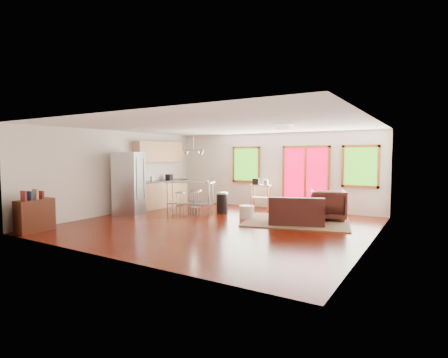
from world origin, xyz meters
The scene contains 29 objects.
floor centered at (0.00, 0.00, -0.01)m, with size 7.50×7.00×0.02m, color #310700.
ceiling centered at (0.00, 0.00, 2.61)m, with size 7.50×7.00×0.02m, color silver.
back_wall centered at (0.00, 3.51, 1.30)m, with size 7.50×0.02×2.60m, color beige.
left_wall centered at (-3.76, 0.00, 1.30)m, with size 0.02×7.00×2.60m, color beige.
right_wall centered at (3.76, 0.00, 1.30)m, with size 0.02×7.00×2.60m, color beige.
front_wall centered at (0.00, -3.51, 1.30)m, with size 7.50×0.02×2.60m, color beige.
window_left centered at (-1.00, 3.46, 1.50)m, with size 1.10×0.05×1.30m.
french_doors centered at (1.20, 3.46, 1.10)m, with size 1.60×0.05×2.10m.
window_right centered at (2.90, 3.46, 1.50)m, with size 1.10×0.05×1.30m.
rug centered at (1.63, 1.46, 0.01)m, with size 2.76×2.12×0.03m, color #4B613F.
loveseat centered at (1.74, 1.10, 0.30)m, with size 1.61×1.25×0.76m.
coffee_table centered at (1.88, 1.67, 0.33)m, with size 0.97×0.60×0.38m.
armchair centered at (2.28, 2.23, 0.48)m, with size 0.93×0.87×0.96m, color black.
ottoman centered at (1.13, 2.11, 0.20)m, with size 0.59×0.59×0.39m, color black.
pouf centered at (0.20, 1.24, 0.19)m, with size 0.43×0.43×0.38m, color silver.
vase centered at (1.68, 2.03, 0.51)m, with size 0.23×0.23×0.29m.
book centered at (2.01, 1.77, 0.55)m, with size 0.22×0.03×0.30m, color maroon.
cabinets centered at (-3.49, 1.70, 0.93)m, with size 0.64×2.24×2.30m.
refrigerator centered at (-3.24, -0.03, 0.96)m, with size 0.96×0.95×1.93m.
island centered at (-2.01, 1.46, 0.67)m, with size 1.66×1.07×0.98m.
cup centered at (-1.29, 1.38, 1.02)m, with size 0.13×0.10×0.13m, color silver.
bar_stool_a centered at (-2.21, 1.17, 0.48)m, with size 0.33×0.33×0.65m.
bar_stool_b centered at (-1.72, 1.24, 0.52)m, with size 0.36×0.36×0.70m.
bar_stool_c centered at (-1.44, 0.98, 0.58)m, with size 0.44×0.44×0.78m.
trash_can centered at (-0.87, 1.60, 0.34)m, with size 0.39×0.39×0.67m.
kitchen_cart centered at (-0.25, 3.08, 0.71)m, with size 0.75×0.55×1.04m.
bookshelf centered at (-3.35, -2.96, 0.41)m, with size 0.41×0.90×1.04m.
ceiling_flush centered at (1.60, 0.60, 2.53)m, with size 0.35×0.35×0.12m, color white.
pendant_light centered at (-1.90, 1.50, 1.90)m, with size 0.80×0.18×0.79m.
Camera 1 is at (4.88, -7.68, 1.85)m, focal length 28.00 mm.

